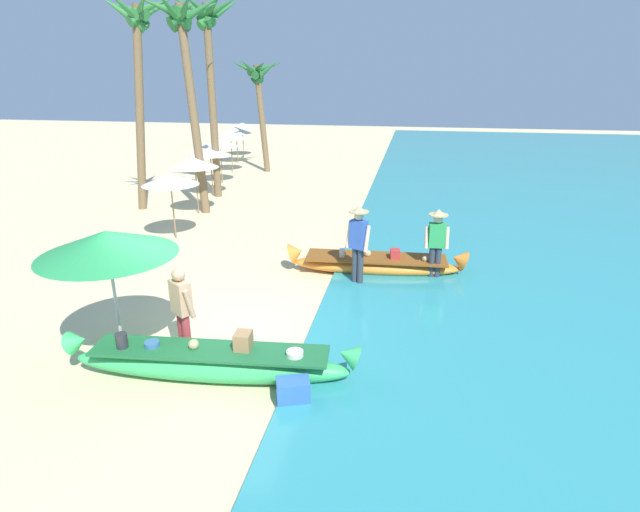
{
  "coord_description": "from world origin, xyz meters",
  "views": [
    {
      "loc": [
        3.33,
        -7.63,
        4.54
      ],
      "look_at": [
        1.49,
        2.19,
        0.9
      ],
      "focal_mm": 28.12,
      "sensor_mm": 36.0,
      "label": 1
    }
  ],
  "objects_px": {
    "person_tourist_customer": "(182,308)",
    "patio_umbrella_large": "(107,244)",
    "palm_tree_tall_inland": "(185,38)",
    "boat_orange_midground": "(376,264)",
    "person_vendor_assistant": "(436,240)",
    "boat_green_foreground": "(211,363)",
    "palm_tree_leaning_seaward": "(138,38)",
    "person_vendor_hatted": "(358,241)",
    "palm_tree_far_behind": "(258,80)",
    "cooler_box": "(293,393)",
    "palm_tree_mid_cluster": "(209,37)"
  },
  "relations": [
    {
      "from": "patio_umbrella_large",
      "to": "palm_tree_far_behind",
      "type": "distance_m",
      "value": 17.59
    },
    {
      "from": "boat_green_foreground",
      "to": "person_vendor_assistant",
      "type": "height_order",
      "value": "person_vendor_assistant"
    },
    {
      "from": "palm_tree_tall_inland",
      "to": "boat_orange_midground",
      "type": "bearing_deg",
      "value": -35.23
    },
    {
      "from": "person_vendor_assistant",
      "to": "palm_tree_mid_cluster",
      "type": "distance_m",
      "value": 11.84
    },
    {
      "from": "person_vendor_assistant",
      "to": "palm_tree_mid_cluster",
      "type": "relative_size",
      "value": 0.24
    },
    {
      "from": "palm_tree_mid_cluster",
      "to": "palm_tree_tall_inland",
      "type": "bearing_deg",
      "value": -85.65
    },
    {
      "from": "boat_orange_midground",
      "to": "palm_tree_mid_cluster",
      "type": "distance_m",
      "value": 11.19
    },
    {
      "from": "palm_tree_leaning_seaward",
      "to": "palm_tree_mid_cluster",
      "type": "xyz_separation_m",
      "value": [
        1.42,
        2.36,
        0.19
      ]
    },
    {
      "from": "person_vendor_hatted",
      "to": "person_vendor_assistant",
      "type": "height_order",
      "value": "person_vendor_hatted"
    },
    {
      "from": "person_vendor_hatted",
      "to": "person_tourist_customer",
      "type": "xyz_separation_m",
      "value": [
        -2.5,
        -3.56,
        -0.17
      ]
    },
    {
      "from": "palm_tree_tall_inland",
      "to": "palm_tree_leaning_seaward",
      "type": "bearing_deg",
      "value": 178.34
    },
    {
      "from": "boat_green_foreground",
      "to": "cooler_box",
      "type": "height_order",
      "value": "boat_green_foreground"
    },
    {
      "from": "palm_tree_tall_inland",
      "to": "cooler_box",
      "type": "xyz_separation_m",
      "value": [
        5.78,
        -9.97,
        -5.4
      ]
    },
    {
      "from": "person_tourist_customer",
      "to": "boat_green_foreground",
      "type": "bearing_deg",
      "value": -38.78
    },
    {
      "from": "boat_orange_midground",
      "to": "person_tourist_customer",
      "type": "distance_m",
      "value": 5.29
    },
    {
      "from": "person_vendor_hatted",
      "to": "cooler_box",
      "type": "height_order",
      "value": "person_vendor_hatted"
    },
    {
      "from": "person_vendor_assistant",
      "to": "palm_tree_far_behind",
      "type": "bearing_deg",
      "value": 122.22
    },
    {
      "from": "patio_umbrella_large",
      "to": "person_tourist_customer",
      "type": "bearing_deg",
      "value": 11.59
    },
    {
      "from": "boat_orange_midground",
      "to": "palm_tree_mid_cluster",
      "type": "height_order",
      "value": "palm_tree_mid_cluster"
    },
    {
      "from": "person_vendor_assistant",
      "to": "patio_umbrella_large",
      "type": "distance_m",
      "value": 6.96
    },
    {
      "from": "boat_orange_midground",
      "to": "person_vendor_hatted",
      "type": "relative_size",
      "value": 2.31
    },
    {
      "from": "patio_umbrella_large",
      "to": "palm_tree_tall_inland",
      "type": "xyz_separation_m",
      "value": [
        -2.64,
        9.23,
        3.57
      ]
    },
    {
      "from": "person_tourist_customer",
      "to": "patio_umbrella_large",
      "type": "height_order",
      "value": "patio_umbrella_large"
    },
    {
      "from": "palm_tree_mid_cluster",
      "to": "person_tourist_customer",
      "type": "bearing_deg",
      "value": -71.31
    },
    {
      "from": "boat_green_foreground",
      "to": "palm_tree_mid_cluster",
      "type": "relative_size",
      "value": 0.65
    },
    {
      "from": "person_vendor_assistant",
      "to": "palm_tree_leaning_seaward",
      "type": "bearing_deg",
      "value": 153.01
    },
    {
      "from": "person_vendor_assistant",
      "to": "palm_tree_far_behind",
      "type": "distance_m",
      "value": 15.47
    },
    {
      "from": "patio_umbrella_large",
      "to": "boat_green_foreground",
      "type": "bearing_deg",
      "value": -10.82
    },
    {
      "from": "person_tourist_customer",
      "to": "cooler_box",
      "type": "height_order",
      "value": "person_tourist_customer"
    },
    {
      "from": "boat_orange_midground",
      "to": "person_vendor_hatted",
      "type": "height_order",
      "value": "person_vendor_hatted"
    },
    {
      "from": "boat_orange_midground",
      "to": "person_vendor_assistant",
      "type": "bearing_deg",
      "value": -7.36
    },
    {
      "from": "palm_tree_far_behind",
      "to": "boat_green_foreground",
      "type": "bearing_deg",
      "value": -75.57
    },
    {
      "from": "palm_tree_leaning_seaward",
      "to": "cooler_box",
      "type": "distance_m",
      "value": 13.56
    },
    {
      "from": "patio_umbrella_large",
      "to": "cooler_box",
      "type": "xyz_separation_m",
      "value": [
        3.14,
        -0.74,
        -1.83
      ]
    },
    {
      "from": "palm_tree_far_behind",
      "to": "person_vendor_assistant",
      "type": "bearing_deg",
      "value": -57.78
    },
    {
      "from": "palm_tree_leaning_seaward",
      "to": "palm_tree_mid_cluster",
      "type": "height_order",
      "value": "palm_tree_mid_cluster"
    },
    {
      "from": "boat_orange_midground",
      "to": "person_vendor_assistant",
      "type": "height_order",
      "value": "person_vendor_assistant"
    },
    {
      "from": "palm_tree_far_behind",
      "to": "cooler_box",
      "type": "height_order",
      "value": "palm_tree_far_behind"
    },
    {
      "from": "person_tourist_customer",
      "to": "palm_tree_leaning_seaward",
      "type": "bearing_deg",
      "value": 120.25
    },
    {
      "from": "person_vendor_hatted",
      "to": "patio_umbrella_large",
      "type": "relative_size",
      "value": 0.83
    },
    {
      "from": "person_vendor_assistant",
      "to": "palm_tree_leaning_seaward",
      "type": "height_order",
      "value": "palm_tree_leaning_seaward"
    },
    {
      "from": "person_tourist_customer",
      "to": "cooler_box",
      "type": "bearing_deg",
      "value": -24.39
    },
    {
      "from": "person_tourist_customer",
      "to": "person_vendor_assistant",
      "type": "distance_m",
      "value": 5.97
    },
    {
      "from": "boat_green_foreground",
      "to": "palm_tree_leaning_seaward",
      "type": "height_order",
      "value": "palm_tree_leaning_seaward"
    },
    {
      "from": "person_tourist_customer",
      "to": "palm_tree_mid_cluster",
      "type": "bearing_deg",
      "value": 108.69
    },
    {
      "from": "cooler_box",
      "to": "palm_tree_tall_inland",
      "type": "bearing_deg",
      "value": 101.14
    },
    {
      "from": "boat_green_foreground",
      "to": "palm_tree_far_behind",
      "type": "relative_size",
      "value": 0.89
    },
    {
      "from": "palm_tree_mid_cluster",
      "to": "cooler_box",
      "type": "height_order",
      "value": "palm_tree_mid_cluster"
    },
    {
      "from": "boat_orange_midground",
      "to": "cooler_box",
      "type": "distance_m",
      "value": 5.41
    },
    {
      "from": "palm_tree_leaning_seaward",
      "to": "person_tourist_customer",
      "type": "bearing_deg",
      "value": -59.75
    }
  ]
}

